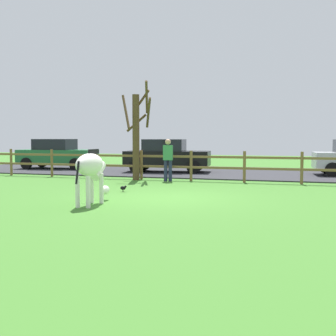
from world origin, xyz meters
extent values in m
plane|color=#3D7528|center=(0.00, 0.00, 0.00)|extent=(60.00, 60.00, 0.00)
cube|color=#2D2D33|center=(0.00, 9.30, 0.03)|extent=(28.00, 7.40, 0.05)
cylinder|color=brown|center=(-8.92, 5.00, 0.59)|extent=(0.11, 0.11, 1.19)
cylinder|color=brown|center=(-6.83, 5.00, 0.59)|extent=(0.11, 0.11, 1.19)
cylinder|color=brown|center=(-4.75, 5.00, 0.59)|extent=(0.11, 0.11, 1.19)
cylinder|color=brown|center=(-2.67, 5.00, 0.59)|extent=(0.11, 0.11, 1.19)
cylinder|color=brown|center=(-0.59, 5.00, 0.59)|extent=(0.11, 0.11, 1.19)
cylinder|color=brown|center=(1.50, 5.00, 0.59)|extent=(0.11, 0.11, 1.19)
cylinder|color=brown|center=(3.58, 5.00, 0.59)|extent=(0.11, 0.11, 1.19)
cube|color=brown|center=(-0.59, 5.00, 0.53)|extent=(20.83, 0.06, 0.09)
cube|color=brown|center=(-0.59, 5.00, 0.95)|extent=(20.83, 0.06, 0.09)
cylinder|color=#513A23|center=(-2.78, 4.68, 1.70)|extent=(0.28, 0.28, 3.40)
cylinder|color=#513A23|center=(-2.89, 5.05, 2.29)|extent=(0.82, 0.34, 0.75)
cylinder|color=#513A23|center=(-2.69, 5.04, 3.16)|extent=(0.81, 0.29, 0.89)
cylinder|color=#513A23|center=(-2.33, 4.91, 2.68)|extent=(0.57, 1.01, 1.16)
cylinder|color=#513A23|center=(-3.10, 4.42, 2.72)|extent=(0.65, 0.76, 1.38)
cylinder|color=#513A23|center=(-2.37, 4.82, 3.29)|extent=(0.39, 0.92, 1.23)
ellipsoid|color=white|center=(-1.40, -1.92, 1.03)|extent=(0.53, 1.26, 0.56)
cylinder|color=white|center=(-1.55, -1.52, 0.39)|extent=(0.11, 0.11, 0.78)
cylinder|color=white|center=(-1.27, -1.51, 0.39)|extent=(0.11, 0.11, 0.78)
cylinder|color=white|center=(-1.52, -2.32, 0.39)|extent=(0.11, 0.11, 0.78)
cylinder|color=white|center=(-1.24, -2.31, 0.39)|extent=(0.11, 0.11, 0.78)
cylinder|color=white|center=(-1.42, -1.39, 0.84)|extent=(0.27, 0.60, 0.51)
ellipsoid|color=white|center=(-1.44, -0.97, 0.28)|extent=(0.22, 0.45, 0.24)
cube|color=black|center=(-1.41, -1.67, 1.35)|extent=(0.06, 0.56, 0.12)
cylinder|color=black|center=(-1.37, -2.59, 0.88)|extent=(0.06, 0.19, 0.54)
cylinder|color=black|center=(-1.73, 0.94, 0.03)|extent=(0.01, 0.01, 0.06)
cylinder|color=black|center=(-1.73, 0.90, 0.03)|extent=(0.01, 0.01, 0.06)
ellipsoid|color=black|center=(-1.73, 0.92, 0.12)|extent=(0.18, 0.10, 0.12)
sphere|color=black|center=(-1.64, 0.92, 0.17)|extent=(0.07, 0.07, 0.07)
cylinder|color=black|center=(4.55, 9.72, 0.35)|extent=(0.62, 0.25, 0.60)
cylinder|color=black|center=(4.76, 8.03, 0.35)|extent=(0.62, 0.25, 0.60)
cube|color=black|center=(-2.66, 8.45, 0.70)|extent=(4.18, 2.18, 0.70)
cube|color=black|center=(-2.81, 8.44, 1.33)|extent=(2.08, 1.79, 0.56)
cylinder|color=black|center=(-1.43, 9.47, 0.35)|extent=(0.62, 0.25, 0.60)
cylinder|color=black|center=(-1.22, 7.78, 0.35)|extent=(0.62, 0.25, 0.60)
cylinder|color=black|center=(-4.11, 9.13, 0.35)|extent=(0.62, 0.25, 0.60)
cylinder|color=black|center=(-3.89, 7.44, 0.35)|extent=(0.62, 0.25, 0.60)
cube|color=#236B38|center=(-8.89, 8.85, 0.70)|extent=(4.15, 2.09, 0.70)
cube|color=black|center=(-9.04, 8.84, 1.33)|extent=(2.05, 1.75, 0.56)
cylinder|color=black|center=(-7.64, 9.83, 0.35)|extent=(0.62, 0.24, 0.60)
cylinder|color=black|center=(-7.46, 8.14, 0.35)|extent=(0.62, 0.24, 0.60)
cylinder|color=black|center=(-10.32, 9.56, 0.35)|extent=(0.62, 0.24, 0.60)
cylinder|color=black|center=(-10.15, 7.87, 0.35)|extent=(0.62, 0.24, 0.60)
cylinder|color=#232847|center=(-1.49, 4.57, 0.41)|extent=(0.14, 0.14, 0.82)
cylinder|color=#232847|center=(-1.32, 4.60, 0.41)|extent=(0.14, 0.14, 0.82)
cube|color=#38844C|center=(-1.41, 4.58, 1.11)|extent=(0.39, 0.28, 0.58)
sphere|color=tan|center=(-1.41, 4.58, 1.53)|extent=(0.22, 0.22, 0.22)
camera|label=1|loc=(3.89, -12.03, 1.73)|focal=48.12mm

